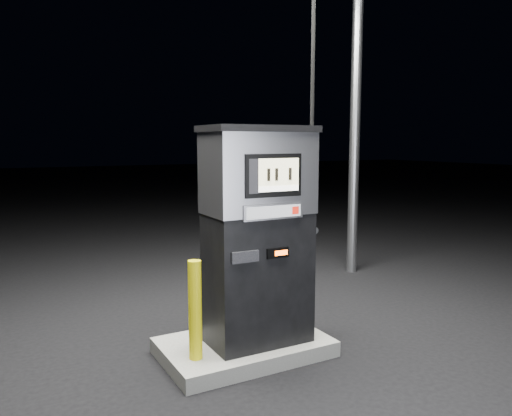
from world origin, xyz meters
TOP-DOWN VIEW (x-y plane):
  - ground at (0.00, 0.00)m, footprint 80.00×80.00m
  - pump_island at (0.00, 0.00)m, footprint 1.60×1.00m
  - fuel_dispenser at (0.11, -0.08)m, footprint 1.14×0.63m
  - bollard_left at (-0.58, -0.17)m, footprint 0.15×0.15m
  - bollard_right at (0.74, 0.19)m, footprint 0.11×0.11m

SIDE VIEW (x-z plane):
  - ground at x=0.00m, z-range 0.00..0.00m
  - pump_island at x=0.00m, z-range 0.00..0.15m
  - bollard_right at x=0.74m, z-range 0.15..0.92m
  - bollard_left at x=-0.58m, z-range 0.15..1.05m
  - fuel_dispenser at x=0.11m, z-range -0.94..3.38m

